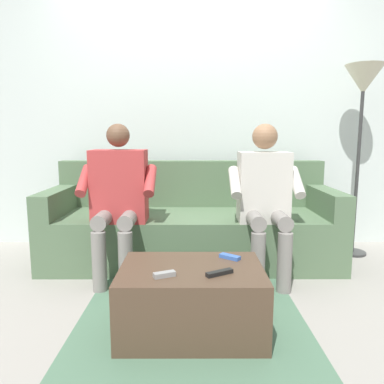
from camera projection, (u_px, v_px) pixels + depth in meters
ground_plane at (192, 295)px, 2.45m from camera, size 8.00×8.00×0.00m
back_wall at (192, 106)px, 3.49m from camera, size 4.54×0.06×2.66m
couch at (192, 228)px, 3.11m from camera, size 2.37×0.81×0.83m
coffee_table at (192, 299)px, 1.98m from camera, size 0.76×0.53×0.36m
person_left_seated at (265, 194)px, 2.67m from camera, size 0.52×0.51×1.14m
person_right_seated at (119, 193)px, 2.68m from camera, size 0.55×0.50×1.14m
remote_gray at (165, 274)px, 1.82m from camera, size 0.12×0.08×0.02m
remote_blue at (231, 257)px, 2.09m from camera, size 0.12×0.11×0.02m
remote_black at (220, 273)px, 1.84m from camera, size 0.15×0.10×0.02m
floor_rug at (192, 317)px, 2.14m from camera, size 1.30×1.51×0.01m
floor_lamp at (363, 92)px, 3.09m from camera, size 0.32×0.32×1.65m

